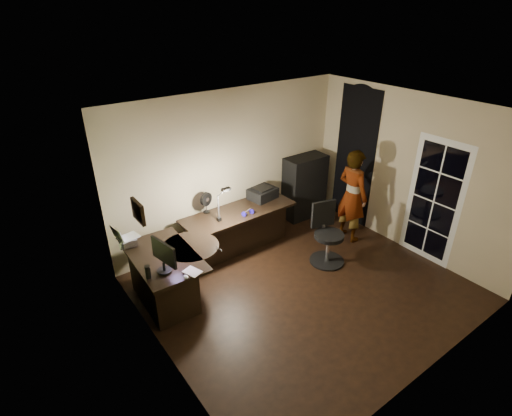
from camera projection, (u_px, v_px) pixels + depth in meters
floor at (304, 289)px, 6.14m from camera, size 4.50×4.00×0.01m
ceiling at (317, 113)px, 4.88m from camera, size 4.50×4.00×0.01m
wall_back at (231, 167)px, 6.94m from camera, size 4.50×0.01×2.70m
wall_front at (444, 285)px, 4.08m from camera, size 4.50×0.01×2.70m
wall_left at (157, 269)px, 4.33m from camera, size 0.01×4.00×2.70m
wall_right at (408, 174)px, 6.69m from camera, size 0.01×4.00×2.70m
green_wall_overlay at (158, 268)px, 4.34m from camera, size 0.00×4.00×2.70m
arched_doorway at (355, 157)px, 7.53m from camera, size 0.01×0.90×2.60m
french_door at (434, 202)px, 6.43m from camera, size 0.02×0.92×2.10m
framed_picture at (138, 211)px, 4.44m from camera, size 0.04×0.30×0.25m
desk_left at (167, 278)px, 5.73m from camera, size 0.88×1.38×0.78m
desk_right at (239, 230)px, 6.95m from camera, size 2.02×0.73×0.75m
cabinet at (304, 187)px, 7.94m from camera, size 0.85×0.44×1.27m
laptop_stand at (128, 242)px, 5.75m from camera, size 0.29×0.26×0.11m
laptop at (127, 231)px, 5.68m from camera, size 0.35×0.34×0.21m
monitor at (163, 261)px, 5.14m from camera, size 0.18×0.49×0.32m
mouse at (186, 277)px, 5.07m from camera, size 0.07×0.09×0.03m
phone at (167, 257)px, 5.49m from camera, size 0.09×0.15×0.01m
pen at (219, 249)px, 5.66m from camera, size 0.01×0.15×0.01m
speaker at (148, 272)px, 5.04m from camera, size 0.08×0.08×0.18m
notepad at (192, 272)px, 5.19m from camera, size 0.23×0.27×0.01m
desk_fan at (206, 202)px, 6.65m from camera, size 0.27×0.20×0.37m
headphones at (248, 212)px, 6.63m from camera, size 0.22×0.16×0.10m
printer at (263, 193)px, 7.16m from camera, size 0.53×0.44×0.21m
desk_lamp at (218, 201)px, 6.31m from camera, size 0.18×0.33×0.72m
office_chair at (329, 235)px, 6.53m from camera, size 0.71×0.71×1.03m
person at (352, 196)px, 7.08m from camera, size 0.42×0.62×1.71m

